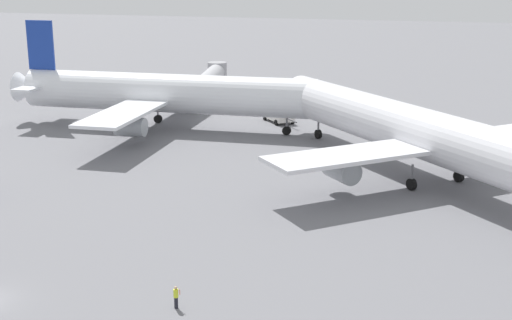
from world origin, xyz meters
TOP-DOWN VIEW (x-y plane):
  - airliner_at_gate_left at (-10.29, 57.75)m, footprint 51.26×43.19m
  - airliner_being_pushed at (28.43, 41.42)m, footprint 45.70×48.43m
  - pushback_tug at (4.81, 67.23)m, footprint 7.11×7.87m
  - ground_crew_wing_walker_right at (14.02, 3.03)m, footprint 0.50×0.36m
  - jet_bridge at (-13.08, 86.00)m, footprint 6.64×18.12m

SIDE VIEW (x-z plane):
  - ground_crew_wing_walker_right at x=14.02m, z-range 0.04..1.77m
  - pushback_tug at x=4.81m, z-range -0.22..2.61m
  - jet_bridge at x=-13.08m, z-range 1.12..6.92m
  - airliner_at_gate_left at x=-10.29m, z-range -2.63..13.45m
  - airliner_being_pushed at x=28.43m, z-range -2.40..13.31m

